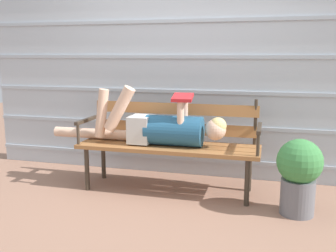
{
  "coord_description": "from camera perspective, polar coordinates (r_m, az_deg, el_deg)",
  "views": [
    {
      "loc": [
        0.89,
        -3.14,
        1.28
      ],
      "look_at": [
        0.0,
        0.19,
        0.62
      ],
      "focal_mm": 40.72,
      "sensor_mm": 36.0,
      "label": 1
    }
  ],
  "objects": [
    {
      "name": "ground_plane",
      "position": [
        3.51,
        -0.8,
        -10.61
      ],
      "size": [
        12.0,
        12.0,
        0.0
      ],
      "primitive_type": "plane",
      "color": "#936B56"
    },
    {
      "name": "potted_plant",
      "position": [
        3.22,
        19.01,
        -6.63
      ],
      "size": [
        0.36,
        0.36,
        0.62
      ],
      "color": "slate",
      "rests_on": "ground"
    },
    {
      "name": "park_bench",
      "position": [
        3.6,
        0.28,
        -1.95
      ],
      "size": [
        1.69,
        0.49,
        0.87
      ],
      "color": "#9E6638",
      "rests_on": "ground"
    },
    {
      "name": "reclining_person",
      "position": [
        3.53,
        -1.34,
        -0.19
      ],
      "size": [
        1.74,
        0.28,
        0.55
      ],
      "color": "#23567A"
    },
    {
      "name": "house_siding",
      "position": [
        4.0,
        2.12,
        10.33
      ],
      "size": [
        4.39,
        0.08,
        2.5
      ],
      "color": "#B2BCC6",
      "rests_on": "ground"
    }
  ]
}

